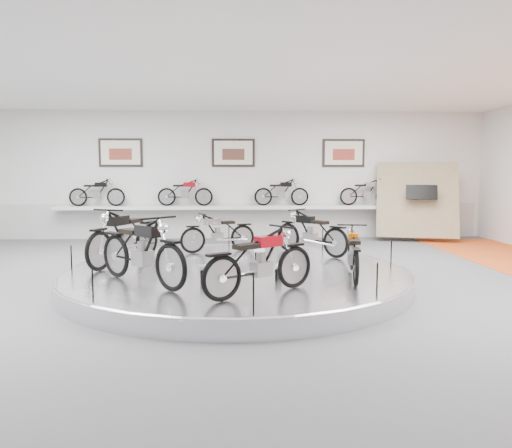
{
  "coord_description": "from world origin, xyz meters",
  "views": [
    {
      "loc": [
        -0.08,
        -8.85,
        2.11
      ],
      "look_at": [
        0.39,
        0.6,
        1.11
      ],
      "focal_mm": 35.0,
      "sensor_mm": 36.0,
      "label": 1
    }
  ],
  "objects_px": {
    "display_platform": "(236,277)",
    "bike_a": "(311,232)",
    "bike_c": "(124,236)",
    "bike_e": "(260,261)",
    "bike_b": "(218,232)",
    "bike_d": "(142,250)",
    "shelf": "(234,207)",
    "bike_f": "(353,252)"
  },
  "relations": [
    {
      "from": "display_platform",
      "to": "bike_a",
      "type": "distance_m",
      "value": 2.39
    },
    {
      "from": "bike_c",
      "to": "bike_a",
      "type": "bearing_deg",
      "value": 128.58
    },
    {
      "from": "bike_e",
      "to": "bike_b",
      "type": "bearing_deg",
      "value": 65.48
    },
    {
      "from": "bike_a",
      "to": "bike_d",
      "type": "xyz_separation_m",
      "value": [
        -3.19,
        -2.73,
        0.07
      ]
    },
    {
      "from": "bike_b",
      "to": "display_platform",
      "type": "bearing_deg",
      "value": 78.39
    },
    {
      "from": "shelf",
      "to": "bike_a",
      "type": "distance_m",
      "value": 5.09
    },
    {
      "from": "bike_b",
      "to": "bike_c",
      "type": "xyz_separation_m",
      "value": [
        -1.8,
        -1.43,
        0.12
      ]
    },
    {
      "from": "display_platform",
      "to": "bike_d",
      "type": "relative_size",
      "value": 3.34
    },
    {
      "from": "shelf",
      "to": "bike_d",
      "type": "bearing_deg",
      "value": -101.44
    },
    {
      "from": "bike_d",
      "to": "bike_f",
      "type": "height_order",
      "value": "bike_d"
    },
    {
      "from": "display_platform",
      "to": "bike_f",
      "type": "distance_m",
      "value": 2.25
    },
    {
      "from": "bike_c",
      "to": "bike_d",
      "type": "xyz_separation_m",
      "value": [
        0.65,
        -1.79,
        0.0
      ]
    },
    {
      "from": "shelf",
      "to": "bike_b",
      "type": "distance_m",
      "value": 4.35
    },
    {
      "from": "display_platform",
      "to": "bike_d",
      "type": "distance_m",
      "value": 2.04
    },
    {
      "from": "bike_a",
      "to": "bike_c",
      "type": "bearing_deg",
      "value": 61.84
    },
    {
      "from": "shelf",
      "to": "bike_e",
      "type": "bearing_deg",
      "value": -87.68
    },
    {
      "from": "shelf",
      "to": "bike_a",
      "type": "relative_size",
      "value": 6.58
    },
    {
      "from": "bike_d",
      "to": "bike_e",
      "type": "distance_m",
      "value": 2.03
    },
    {
      "from": "shelf",
      "to": "bike_e",
      "type": "distance_m",
      "value": 8.34
    },
    {
      "from": "bike_c",
      "to": "bike_b",
      "type": "bearing_deg",
      "value": 153.36
    },
    {
      "from": "bike_b",
      "to": "bike_c",
      "type": "distance_m",
      "value": 2.3
    },
    {
      "from": "display_platform",
      "to": "bike_e",
      "type": "relative_size",
      "value": 3.75
    },
    {
      "from": "bike_a",
      "to": "bike_d",
      "type": "bearing_deg",
      "value": 88.59
    },
    {
      "from": "bike_a",
      "to": "bike_d",
      "type": "distance_m",
      "value": 4.2
    },
    {
      "from": "bike_b",
      "to": "bike_d",
      "type": "relative_size",
      "value": 0.79
    },
    {
      "from": "shelf",
      "to": "bike_d",
      "type": "relative_size",
      "value": 5.75
    },
    {
      "from": "display_platform",
      "to": "bike_c",
      "type": "relative_size",
      "value": 3.35
    },
    {
      "from": "bike_c",
      "to": "bike_f",
      "type": "distance_m",
      "value": 4.43
    },
    {
      "from": "display_platform",
      "to": "bike_d",
      "type": "height_order",
      "value": "bike_d"
    },
    {
      "from": "bike_c",
      "to": "bike_f",
      "type": "relative_size",
      "value": 1.26
    },
    {
      "from": "bike_c",
      "to": "bike_e",
      "type": "height_order",
      "value": "bike_c"
    },
    {
      "from": "bike_a",
      "to": "display_platform",
      "type": "bearing_deg",
      "value": 91.71
    },
    {
      "from": "bike_c",
      "to": "bike_d",
      "type": "height_order",
      "value": "bike_d"
    },
    {
      "from": "display_platform",
      "to": "bike_b",
      "type": "relative_size",
      "value": 4.24
    },
    {
      "from": "bike_a",
      "to": "bike_b",
      "type": "xyz_separation_m",
      "value": [
        -2.04,
        0.49,
        -0.05
      ]
    },
    {
      "from": "bike_d",
      "to": "shelf",
      "type": "bearing_deg",
      "value": 124.25
    },
    {
      "from": "bike_b",
      "to": "bike_f",
      "type": "bearing_deg",
      "value": 106.67
    },
    {
      "from": "shelf",
      "to": "bike_d",
      "type": "height_order",
      "value": "bike_d"
    },
    {
      "from": "bike_d",
      "to": "bike_f",
      "type": "bearing_deg",
      "value": 49.88
    },
    {
      "from": "display_platform",
      "to": "shelf",
      "type": "xyz_separation_m",
      "value": [
        0.0,
        6.4,
        0.85
      ]
    },
    {
      "from": "display_platform",
      "to": "bike_f",
      "type": "xyz_separation_m",
      "value": [
        1.99,
        -0.89,
        0.6
      ]
    },
    {
      "from": "bike_f",
      "to": "shelf",
      "type": "bearing_deg",
      "value": 24.84
    }
  ]
}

